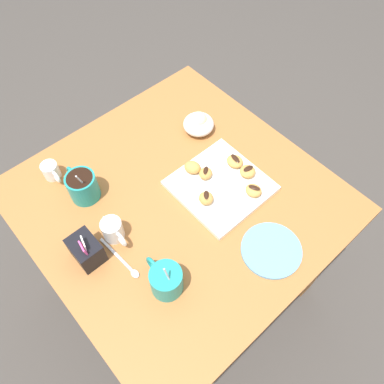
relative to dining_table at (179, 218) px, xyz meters
name	(u,v)px	position (x,y,z in m)	size (l,w,h in m)	color
ground_plane	(183,278)	(0.00, 0.00, -0.57)	(8.00, 8.00, 0.00)	#423D38
dining_table	(179,218)	(0.00, 0.00, 0.00)	(0.89, 0.87, 0.70)	#A36633
pastry_plate_square	(220,186)	(-0.06, -0.13, 0.14)	(0.27, 0.27, 0.02)	white
coffee_mug_teal_left	(166,280)	(-0.19, 0.21, 0.18)	(0.12, 0.09, 0.14)	teal
coffee_mug_teal_right	(82,186)	(0.20, 0.21, 0.18)	(0.13, 0.09, 0.14)	teal
cream_pitcher_white	(113,230)	(0.02, 0.22, 0.17)	(0.10, 0.06, 0.07)	white
sugar_caddy	(86,250)	(0.02, 0.31, 0.17)	(0.09, 0.07, 0.11)	black
ice_cream_bowl	(199,123)	(0.16, -0.24, 0.16)	(0.11, 0.11, 0.08)	white
chocolate_sauce_pitcher	(51,170)	(0.33, 0.24, 0.16)	(0.09, 0.05, 0.06)	white
saucer_sky_left	(271,250)	(-0.31, -0.08, 0.14)	(0.17, 0.17, 0.01)	#66A8DB
loose_spoon_near_saucer	(124,262)	(-0.06, 0.25, 0.13)	(0.16, 0.02, 0.01)	silver
beignet_0	(235,161)	(-0.03, -0.21, 0.16)	(0.06, 0.05, 0.03)	#D19347
chocolate_drizzle_0	(235,158)	(-0.03, -0.21, 0.18)	(0.04, 0.02, 0.01)	black
beignet_1	(206,173)	(-0.01, -0.11, 0.16)	(0.04, 0.04, 0.03)	#D19347
chocolate_drizzle_1	(206,170)	(-0.01, -0.11, 0.18)	(0.03, 0.01, 0.01)	black
beignet_2	(206,198)	(-0.07, -0.05, 0.16)	(0.04, 0.04, 0.03)	#D19347
chocolate_drizzle_2	(206,195)	(-0.07, -0.05, 0.18)	(0.03, 0.02, 0.01)	black
beignet_3	(192,167)	(0.04, -0.09, 0.16)	(0.04, 0.05, 0.04)	#D19347
beignet_4	(248,172)	(-0.09, -0.21, 0.16)	(0.05, 0.05, 0.03)	#D19347
chocolate_drizzle_4	(248,168)	(-0.09, -0.21, 0.18)	(0.03, 0.02, 0.01)	black
beignet_5	(254,191)	(-0.15, -0.18, 0.16)	(0.05, 0.05, 0.03)	#D19347
chocolate_drizzle_5	(254,188)	(-0.15, -0.18, 0.18)	(0.04, 0.02, 0.01)	black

